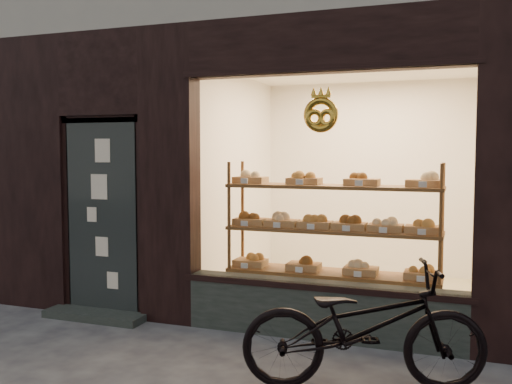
% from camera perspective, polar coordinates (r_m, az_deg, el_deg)
% --- Properties ---
extents(display_shelf, '(2.20, 0.45, 1.70)m').
position_cam_1_polar(display_shelf, '(5.95, 7.61, -5.03)').
color(display_shelf, brown).
rests_on(display_shelf, ground).
extents(bicycle, '(1.96, 1.17, 0.97)m').
position_cam_1_polar(bicycle, '(4.52, 10.71, -13.09)').
color(bicycle, black).
rests_on(bicycle, ground).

